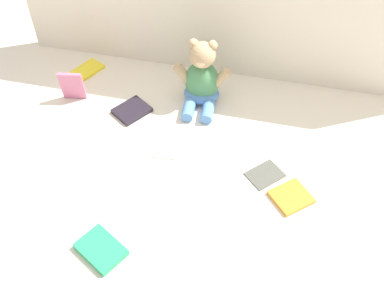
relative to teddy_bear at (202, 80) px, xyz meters
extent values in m
plane|color=silver|center=(0.05, -0.20, -0.09)|extent=(3.20, 3.20, 0.00)
ellipsoid|color=#4C8C59|center=(0.00, 0.01, -0.01)|extent=(0.12, 0.10, 0.15)
ellipsoid|color=#598CD1|center=(0.00, 0.00, -0.06)|extent=(0.13, 0.11, 0.05)
sphere|color=tan|center=(0.00, 0.00, 0.10)|extent=(0.09, 0.09, 0.09)
ellipsoid|color=beige|center=(0.00, -0.03, 0.09)|extent=(0.04, 0.03, 0.03)
sphere|color=tan|center=(-0.03, 0.01, 0.13)|extent=(0.03, 0.03, 0.03)
sphere|color=tan|center=(0.03, 0.02, 0.13)|extent=(0.03, 0.03, 0.03)
cylinder|color=tan|center=(-0.06, 0.00, 0.01)|extent=(0.07, 0.04, 0.08)
cylinder|color=tan|center=(0.06, 0.01, 0.01)|extent=(0.07, 0.04, 0.08)
cylinder|color=#598CD1|center=(-0.03, -0.08, -0.07)|extent=(0.05, 0.09, 0.04)
cylinder|color=#598CD1|center=(0.04, -0.07, -0.07)|extent=(0.05, 0.09, 0.04)
cube|color=#27A466|center=(-0.13, -0.63, -0.08)|extent=(0.15, 0.14, 0.02)
cube|color=white|center=(-0.07, -0.22, -0.08)|extent=(0.09, 0.14, 0.01)
cube|color=#C1678B|center=(-0.43, -0.09, -0.03)|extent=(0.08, 0.04, 0.11)
cube|color=black|center=(-0.22, -0.11, -0.08)|extent=(0.14, 0.14, 0.02)
cube|color=yellow|center=(-0.44, 0.06, -0.08)|extent=(0.11, 0.13, 0.01)
cube|color=orange|center=(0.34, -0.35, -0.08)|extent=(0.14, 0.14, 0.01)
cube|color=#4E5048|center=(0.25, -0.28, -0.08)|extent=(0.13, 0.13, 0.01)
camera|label=1|loc=(0.24, -1.15, 0.97)|focal=42.50mm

